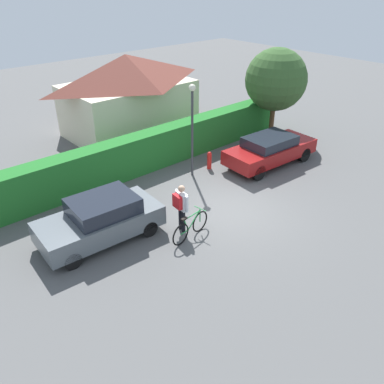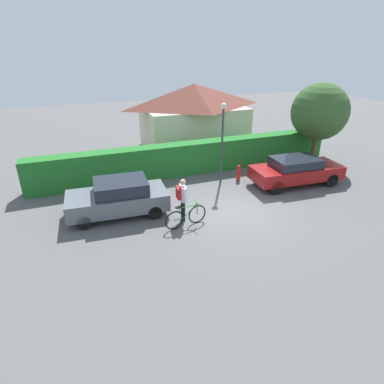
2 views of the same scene
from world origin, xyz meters
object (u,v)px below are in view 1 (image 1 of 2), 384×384
object	(u,v)px
parked_car_near	(101,219)
bicycle	(191,227)
person_rider	(181,204)
tree_kerbside	(276,80)
fire_hydrant	(209,160)
parked_car_far	(270,149)
street_lamp	(192,118)

from	to	relation	value
parked_car_near	bicycle	distance (m)	2.93
person_rider	bicycle	bearing A→B (deg)	-93.50
tree_kerbside	fire_hydrant	distance (m)	5.88
fire_hydrant	parked_car_near	bearing A→B (deg)	-166.64
bicycle	fire_hydrant	size ratio (longest dim) A/B	2.14
parked_car_far	street_lamp	distance (m)	4.09
street_lamp	tree_kerbside	xyz separation A→B (m)	(6.22, 0.69, 0.41)
tree_kerbside	bicycle	bearing A→B (deg)	-156.15
bicycle	person_rider	distance (m)	0.83
parked_car_near	fire_hydrant	world-z (taller)	parked_car_near
parked_car_near	street_lamp	size ratio (longest dim) A/B	1.03
bicycle	fire_hydrant	distance (m)	5.29
parked_car_far	bicycle	xyz separation A→B (m)	(-6.42, -1.89, -0.33)
street_lamp	tree_kerbside	size ratio (longest dim) A/B	0.87
fire_hydrant	parked_car_far	bearing A→B (deg)	-32.34
bicycle	person_rider	bearing A→B (deg)	86.50
fire_hydrant	street_lamp	bearing A→B (deg)	177.06
parked_car_far	fire_hydrant	size ratio (longest dim) A/B	5.60
bicycle	person_rider	size ratio (longest dim) A/B	1.00
parked_car_far	person_rider	size ratio (longest dim) A/B	2.62
parked_car_near	tree_kerbside	distance (m)	11.95
tree_kerbside	parked_car_far	bearing A→B (deg)	-142.39
person_rider	parked_car_far	bearing A→B (deg)	12.10
parked_car_far	street_lamp	bearing A→B (deg)	155.16
fire_hydrant	tree_kerbside	bearing A→B (deg)	8.03
parked_car_near	bicycle	size ratio (longest dim) A/B	2.34
parked_car_near	street_lamp	world-z (taller)	street_lamp
bicycle	tree_kerbside	world-z (taller)	tree_kerbside
parked_car_far	tree_kerbside	xyz separation A→B (m)	(2.89, 2.23, 2.24)
parked_car_near	street_lamp	bearing A→B (deg)	16.19
person_rider	fire_hydrant	bearing A→B (deg)	35.28
person_rider	fire_hydrant	xyz separation A→B (m)	(4.04, 2.86, -0.64)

